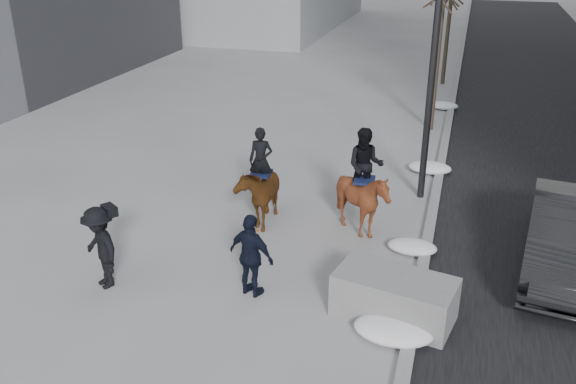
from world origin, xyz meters
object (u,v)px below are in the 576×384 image
(car_near, at_px, (570,237))
(mounted_left, at_px, (260,188))
(mounted_right, at_px, (363,194))
(planter, at_px, (394,297))

(car_near, bearing_deg, mounted_left, -176.31)
(mounted_left, bearing_deg, car_near, -3.56)
(car_near, height_order, mounted_right, mounted_right)
(planter, xyz_separation_m, mounted_right, (-1.19, 3.23, 0.60))
(mounted_right, bearing_deg, mounted_left, -179.72)
(car_near, xyz_separation_m, mounted_right, (-4.49, 0.45, 0.25))
(mounted_left, relative_size, mounted_right, 0.91)
(car_near, height_order, mounted_left, mounted_left)
(planter, xyz_separation_m, car_near, (3.30, 2.78, 0.35))
(planter, distance_m, mounted_left, 4.96)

